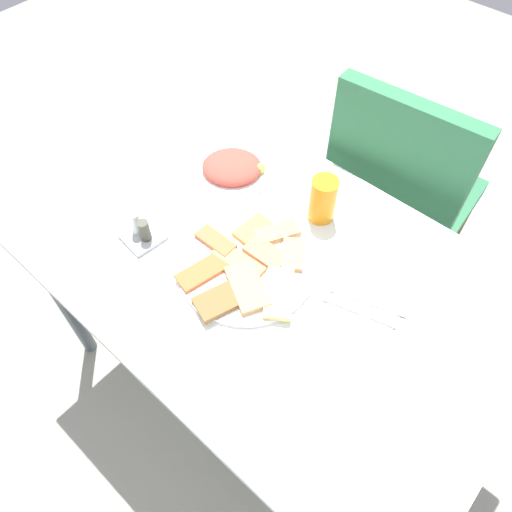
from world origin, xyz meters
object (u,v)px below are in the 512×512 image
object	(u,v)px
soda_can	(323,199)
fork	(359,311)
pide_platter	(248,266)
salad_plate_greens	(232,168)
condiment_caddy	(141,232)
dining_table	(262,280)
dining_chair	(398,192)
paper_napkin	(363,307)
spoon	(368,301)

from	to	relation	value
soda_can	fork	size ratio (longest dim) A/B	0.72
pide_platter	soda_can	xyz separation A→B (m)	(0.03, 0.24, 0.05)
salad_plate_greens	condiment_caddy	bearing A→B (deg)	-91.74
soda_can	fork	world-z (taller)	soda_can
dining_table	fork	size ratio (longest dim) A/B	7.26
dining_table	pide_platter	bearing A→B (deg)	-105.50
dining_chair	paper_napkin	size ratio (longest dim) A/B	6.29
soda_can	dining_chair	bearing A→B (deg)	83.68
pide_platter	spoon	world-z (taller)	pide_platter
spoon	fork	bearing A→B (deg)	-108.39
fork	salad_plate_greens	bearing A→B (deg)	149.07
dining_chair	pide_platter	bearing A→B (deg)	-96.35
pide_platter	spoon	distance (m)	0.28
soda_can	fork	xyz separation A→B (m)	(0.23, -0.17, -0.06)
pide_platter	soda_can	distance (m)	0.25
dining_table	dining_chair	bearing A→B (deg)	84.29
dining_chair	spoon	distance (m)	0.57
salad_plate_greens	pide_platter	bearing A→B (deg)	-40.38
dining_table	salad_plate_greens	xyz separation A→B (m)	(-0.26, 0.17, 0.10)
fork	spoon	size ratio (longest dim) A/B	0.97
condiment_caddy	fork	bearing A→B (deg)	19.02
pide_platter	salad_plate_greens	world-z (taller)	salad_plate_greens
dining_table	salad_plate_greens	distance (m)	0.32
paper_napkin	condiment_caddy	xyz separation A→B (m)	(-0.51, -0.20, 0.02)
soda_can	paper_napkin	distance (m)	0.28
dining_chair	soda_can	xyz separation A→B (m)	(-0.04, -0.38, 0.24)
dining_chair	dining_table	bearing A→B (deg)	-95.71
paper_napkin	spoon	size ratio (longest dim) A/B	0.85
salad_plate_greens	soda_can	world-z (taller)	soda_can
pide_platter	paper_napkin	xyz separation A→B (m)	(0.26, 0.09, -0.01)
soda_can	dining_table	bearing A→B (deg)	-94.58
spoon	condiment_caddy	xyz separation A→B (m)	(-0.51, -0.21, 0.02)
salad_plate_greens	paper_napkin	size ratio (longest dim) A/B	1.43
dining_chair	salad_plate_greens	xyz separation A→B (m)	(-0.31, -0.41, 0.20)
soda_can	spoon	bearing A→B (deg)	-29.40
dining_table	dining_chair	world-z (taller)	dining_chair
dining_table	soda_can	world-z (taller)	soda_can
spoon	condiment_caddy	bearing A→B (deg)	-175.87
condiment_caddy	pide_platter	bearing A→B (deg)	21.73
dining_chair	condiment_caddy	distance (m)	0.82
condiment_caddy	spoon	bearing A→B (deg)	22.52
soda_can	spoon	xyz separation A→B (m)	(0.23, -0.13, -0.06)
pide_platter	salad_plate_greens	xyz separation A→B (m)	(-0.24, 0.21, 0.01)
salad_plate_greens	paper_napkin	distance (m)	0.52
salad_plate_greens	paper_napkin	world-z (taller)	salad_plate_greens
paper_napkin	condiment_caddy	world-z (taller)	condiment_caddy
dining_table	spoon	xyz separation A→B (m)	(0.25, 0.07, 0.09)
dining_table	soda_can	size ratio (longest dim) A/B	10.05
spoon	soda_can	bearing A→B (deg)	132.21
dining_chair	paper_napkin	bearing A→B (deg)	-70.08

